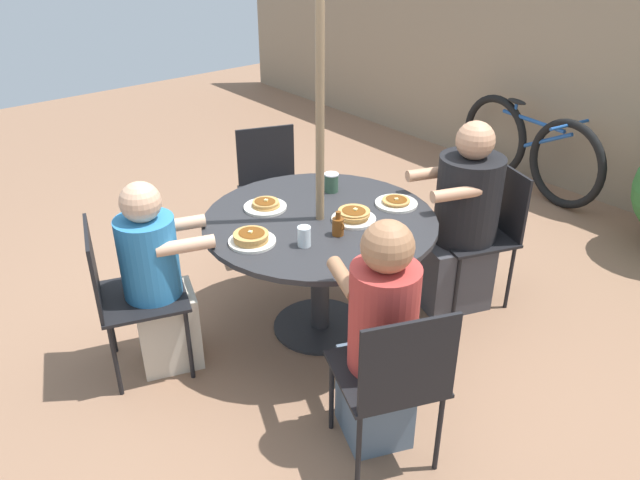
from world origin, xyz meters
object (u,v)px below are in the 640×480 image
at_px(patio_chair_west, 124,290).
at_px(pancake_plate_c, 353,216).
at_px(pancake_plate_d, 265,205).
at_px(patio_chair_east, 485,226).
at_px(patio_table, 320,237).
at_px(coffee_cup, 331,182).
at_px(syrup_bottle, 338,226).
at_px(patio_chair_north, 394,375).
at_px(patio_chair_south, 271,182).
at_px(diner_west, 158,284).
at_px(diner_east, 461,226).
at_px(drinking_glass_a, 304,236).
at_px(bicycle, 528,148).
at_px(pancake_plate_b, 396,202).
at_px(diner_north, 380,344).
at_px(pancake_plate_a, 251,238).

relative_size(patio_chair_west, pancake_plate_c, 3.58).
bearing_deg(pancake_plate_d, patio_chair_east, 59.98).
xyz_separation_m(patio_table, coffee_cup, (-0.24, 0.29, 0.18)).
bearing_deg(syrup_bottle, coffee_cup, 143.37).
distance_m(patio_table, patio_chair_west, 1.09).
height_order(patio_chair_east, coffee_cup, patio_chair_east).
height_order(patio_chair_north, patio_chair_south, same).
distance_m(patio_table, diner_west, 0.92).
xyz_separation_m(diner_east, drinking_glass_a, (-0.13, -1.11, 0.25)).
bearing_deg(patio_chair_west, syrup_bottle, 79.19).
distance_m(patio_chair_west, bicycle, 3.75).
relative_size(patio_chair_west, drinking_glass_a, 8.38).
bearing_deg(patio_chair_south, patio_chair_east, 135.01).
bearing_deg(diner_east, pancake_plate_b, 86.70).
bearing_deg(patio_chair_west, diner_east, 89.30).
distance_m(patio_chair_west, pancake_plate_b, 1.58).
bearing_deg(patio_chair_north, patio_chair_south, 90.97).
bearing_deg(drinking_glass_a, diner_north, -8.04).
distance_m(diner_west, drinking_glass_a, 0.82).
bearing_deg(pancake_plate_a, coffee_cup, 107.57).
height_order(patio_chair_south, pancake_plate_a, patio_chair_south).
relative_size(patio_chair_east, syrup_bottle, 6.57).
height_order(patio_chair_north, bicycle, patio_chair_north).
height_order(diner_north, coffee_cup, diner_north).
xyz_separation_m(patio_chair_east, drinking_glass_a, (-0.19, -1.27, 0.28)).
xyz_separation_m(patio_chair_west, pancake_plate_b, (0.50, 1.48, 0.24)).
relative_size(patio_chair_south, bicycle, 0.56).
xyz_separation_m(patio_table, patio_chair_east, (0.38, 1.02, -0.11)).
xyz_separation_m(patio_chair_north, pancake_plate_a, (-1.01, -0.03, 0.25)).
bearing_deg(bicycle, patio_chair_east, -55.70).
bearing_deg(diner_north, patio_table, 90.00).
height_order(pancake_plate_c, syrup_bottle, syrup_bottle).
bearing_deg(coffee_cup, diner_east, 45.42).
xyz_separation_m(patio_chair_south, drinking_glass_a, (1.20, -0.64, 0.28)).
xyz_separation_m(diner_north, diner_east, (-0.53, 1.20, -0.01)).
distance_m(diner_north, diner_east, 1.31).
bearing_deg(diner_east, coffee_cup, 65.93).
bearing_deg(patio_chair_west, patio_chair_east, 89.23).
distance_m(patio_chair_east, drinking_glass_a, 1.32).
height_order(pancake_plate_d, syrup_bottle, syrup_bottle).
relative_size(patio_chair_east, patio_chair_west, 1.00).
relative_size(patio_chair_west, syrup_bottle, 6.57).
height_order(patio_table, diner_east, diner_east).
relative_size(pancake_plate_c, pancake_plate_d, 1.00).
relative_size(pancake_plate_b, pancake_plate_c, 1.00).
bearing_deg(pancake_plate_c, patio_chair_west, -112.83).
height_order(diner_north, diner_east, diner_east).
bearing_deg(pancake_plate_a, pancake_plate_b, 80.56).
distance_m(patio_chair_west, syrup_bottle, 1.16).
xyz_separation_m(patio_chair_west, syrup_bottle, (0.56, 0.98, 0.28)).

